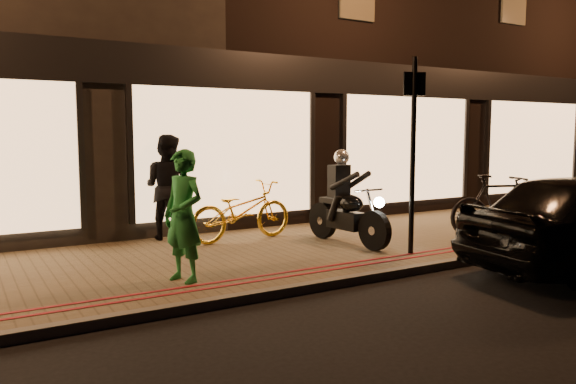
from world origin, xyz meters
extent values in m
plane|color=black|center=(0.00, 0.00, 0.00)|extent=(90.00, 90.00, 0.00)
cube|color=brown|center=(0.00, 2.00, 0.06)|extent=(50.00, 4.00, 0.12)
cube|color=#59544C|center=(0.00, 0.05, 0.06)|extent=(50.00, 0.14, 0.12)
cube|color=maroon|center=(0.00, 0.45, 0.12)|extent=(50.00, 0.06, 0.01)
cube|color=maroon|center=(0.00, 0.65, 0.12)|extent=(50.00, 0.06, 0.01)
cube|color=black|center=(6.00, 9.00, 4.25)|extent=(12.00, 10.00, 8.50)
cube|color=black|center=(18.00, 9.00, 4.25)|extent=(12.00, 10.00, 8.50)
cube|color=black|center=(0.00, 3.95, 3.15)|extent=(48.00, 0.12, 0.70)
cube|color=#FCBE7E|center=(0.00, 3.94, 1.61)|extent=(3.60, 0.06, 2.38)
cube|color=#FCBE7E|center=(4.50, 3.94, 1.61)|extent=(3.60, 0.06, 2.38)
cube|color=#FCBE7E|center=(9.00, 3.94, 1.61)|extent=(3.60, 0.06, 2.38)
cylinder|color=black|center=(1.25, 1.16, 0.44)|extent=(0.17, 0.65, 0.64)
cylinder|color=black|center=(1.14, 2.46, 0.44)|extent=(0.17, 0.65, 0.64)
cylinder|color=silver|center=(1.25, 1.16, 0.44)|extent=(0.15, 0.15, 0.14)
cylinder|color=silver|center=(1.14, 2.46, 0.44)|extent=(0.15, 0.15, 0.14)
cube|color=black|center=(1.19, 1.86, 0.52)|extent=(0.32, 0.72, 0.30)
ellipsoid|color=black|center=(1.20, 1.73, 0.82)|extent=(0.37, 0.53, 0.29)
cube|color=black|center=(1.16, 2.16, 0.82)|extent=(0.27, 0.57, 0.09)
cylinder|color=silver|center=(1.24, 1.31, 1.07)|extent=(0.60, 0.08, 0.03)
cylinder|color=silver|center=(1.25, 1.21, 0.74)|extent=(0.08, 0.33, 0.71)
sphere|color=white|center=(1.26, 1.07, 0.90)|extent=(0.18, 0.18, 0.17)
cylinder|color=silver|center=(1.27, 2.32, 0.40)|extent=(0.12, 0.55, 0.07)
cube|color=black|center=(1.17, 2.03, 1.17)|extent=(0.36, 0.25, 0.55)
sphere|color=#AFB2B6|center=(1.18, 1.97, 1.58)|extent=(0.28, 0.28, 0.26)
cylinder|color=black|center=(1.04, 1.69, 1.20)|extent=(0.22, 0.60, 0.34)
cylinder|color=black|center=(1.36, 1.72, 1.20)|extent=(0.12, 0.60, 0.34)
cylinder|color=black|center=(1.04, 1.98, 0.72)|extent=(0.21, 0.29, 0.46)
cylinder|color=black|center=(1.32, 2.00, 0.72)|extent=(0.18, 0.29, 0.46)
cylinder|color=black|center=(1.58, 0.68, 1.62)|extent=(0.10, 0.10, 3.00)
cube|color=black|center=(1.58, 0.68, 2.72)|extent=(0.34, 0.14, 0.35)
imported|color=yellow|center=(-0.20, 3.00, 0.64)|extent=(2.02, 0.87, 1.03)
imported|color=black|center=(4.01, 1.02, 0.68)|extent=(1.94, 1.11, 1.12)
imported|color=#207B34|center=(-2.01, 0.94, 0.95)|extent=(0.61, 0.72, 1.66)
imported|color=black|center=(-1.25, 3.80, 1.04)|extent=(1.13, 1.12, 1.84)
camera|label=1|loc=(-4.45, -5.69, 1.98)|focal=35.00mm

